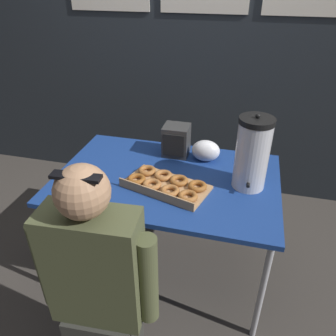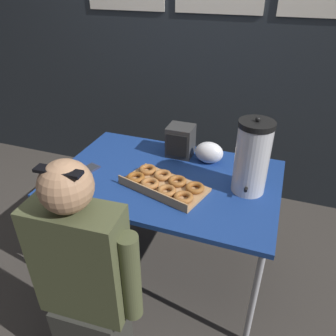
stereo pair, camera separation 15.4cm
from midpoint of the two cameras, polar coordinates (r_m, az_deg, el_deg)
ground_plane at (r=2.35m, az=-2.13°, el=-16.43°), size 12.00×12.00×0.00m
back_wall at (r=2.69m, az=4.50°, el=24.28°), size 6.00×0.11×2.82m
folding_table at (r=1.91m, az=-2.52°, el=-2.73°), size 1.26×0.84×0.72m
donut_box at (r=1.78m, az=-2.87°, el=-2.92°), size 0.50×0.36×0.05m
coffee_urn at (r=1.74m, az=12.02°, el=2.42°), size 0.18×0.20×0.42m
cell_phone at (r=1.97m, az=-16.59°, el=-1.17°), size 0.12×0.17×0.01m
space_heater at (r=2.07m, az=-0.69°, el=4.78°), size 0.16×0.15×0.20m
plastic_bag at (r=2.02m, az=4.42°, el=2.97°), size 0.17×0.12×0.13m
person_seated at (r=1.52m, az=-15.02°, el=-20.12°), size 0.52×0.23×1.19m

